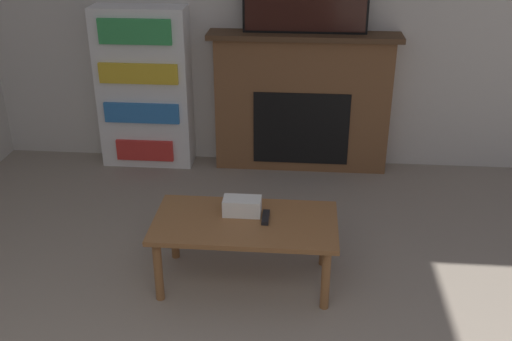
# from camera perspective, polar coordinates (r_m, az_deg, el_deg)

# --- Properties ---
(fireplace) EXTENTS (1.49, 0.28, 1.13)m
(fireplace) POSITION_cam_1_polar(r_m,az_deg,el_deg) (4.87, 4.41, 6.51)
(fireplace) COLOR brown
(fireplace) RESTS_ON ground_plane
(coffee_table) EXTENTS (1.06, 0.55, 0.41)m
(coffee_table) POSITION_cam_1_polar(r_m,az_deg,el_deg) (3.46, -1.08, -5.54)
(coffee_table) COLOR brown
(coffee_table) RESTS_ON ground_plane
(tissue_box) EXTENTS (0.22, 0.12, 0.10)m
(tissue_box) POSITION_cam_1_polar(r_m,az_deg,el_deg) (3.48, -1.33, -3.41)
(tissue_box) COLOR white
(tissue_box) RESTS_ON coffee_table
(remote_control) EXTENTS (0.04, 0.15, 0.02)m
(remote_control) POSITION_cam_1_polar(r_m,az_deg,el_deg) (3.44, 0.93, -4.48)
(remote_control) COLOR black
(remote_control) RESTS_ON coffee_table
(bookshelf) EXTENTS (0.75, 0.29, 1.31)m
(bookshelf) POSITION_cam_1_polar(r_m,az_deg,el_deg) (4.99, -10.59, 7.71)
(bookshelf) COLOR white
(bookshelf) RESTS_ON ground_plane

